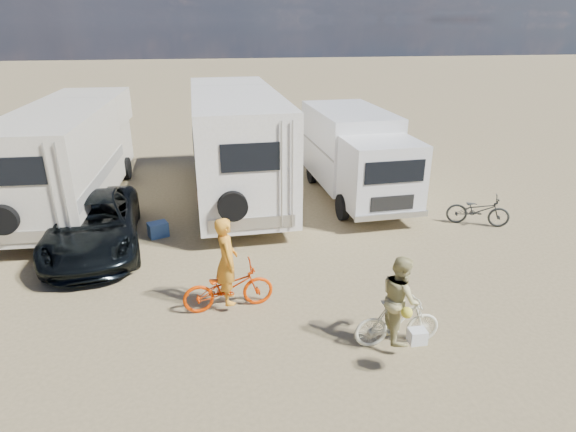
{
  "coord_description": "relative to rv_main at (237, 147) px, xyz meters",
  "views": [
    {
      "loc": [
        -0.86,
        -8.24,
        5.56
      ],
      "look_at": [
        0.71,
        1.97,
        1.3
      ],
      "focal_mm": 29.75,
      "sensor_mm": 36.0,
      "label": 1
    }
  ],
  "objects": [
    {
      "name": "ground",
      "position": [
        0.21,
        -6.92,
        -1.75
      ],
      "size": [
        140.0,
        140.0,
        0.0
      ],
      "primitive_type": "plane",
      "color": "#907C56",
      "rests_on": "ground"
    },
    {
      "name": "rv_main",
      "position": [
        0.0,
        0.0,
        0.0
      ],
      "size": [
        2.92,
        8.04,
        3.5
      ],
      "primitive_type": null,
      "rotation": [
        0.0,
        0.0,
        0.04
      ],
      "color": "white",
      "rests_on": "ground"
    },
    {
      "name": "rv_left",
      "position": [
        -5.15,
        0.27,
        -0.18
      ],
      "size": [
        2.56,
        8.36,
        3.15
      ],
      "primitive_type": null,
      "rotation": [
        0.0,
        0.0,
        -0.02
      ],
      "color": "silver",
      "rests_on": "ground"
    },
    {
      "name": "box_truck",
      "position": [
        3.88,
        -0.5,
        -0.35
      ],
      "size": [
        2.61,
        6.09,
        2.8
      ],
      "primitive_type": null,
      "rotation": [
        0.0,
        0.0,
        0.06
      ],
      "color": "silver",
      "rests_on": "ground"
    },
    {
      "name": "dark_suv",
      "position": [
        -3.92,
        -3.23,
        -1.08
      ],
      "size": [
        2.86,
        5.11,
        1.35
      ],
      "primitive_type": "imported",
      "rotation": [
        0.0,
        0.0,
        0.13
      ],
      "color": "black",
      "rests_on": "ground"
    },
    {
      "name": "bike_man",
      "position": [
        -0.58,
        -6.6,
        -1.26
      ],
      "size": [
        1.92,
        0.87,
        0.98
      ],
      "primitive_type": "imported",
      "rotation": [
        0.0,
        0.0,
        1.69
      ],
      "color": "#D63500",
      "rests_on": "ground"
    },
    {
      "name": "bike_woman",
      "position": [
        2.42,
        -8.29,
        -1.27
      ],
      "size": [
        1.6,
        0.47,
        0.96
      ],
      "primitive_type": "imported",
      "rotation": [
        0.0,
        0.0,
        1.55
      ],
      "color": "beige",
      "rests_on": "ground"
    },
    {
      "name": "rider_man",
      "position": [
        -0.58,
        -6.6,
        -0.83
      ],
      "size": [
        0.52,
        0.72,
        1.85
      ],
      "primitive_type": "imported",
      "rotation": [
        0.0,
        0.0,
        1.69
      ],
      "color": "orange",
      "rests_on": "ground"
    },
    {
      "name": "rider_woman",
      "position": [
        2.42,
        -8.29,
        -0.94
      ],
      "size": [
        0.63,
        0.8,
        1.63
      ],
      "primitive_type": "imported",
      "rotation": [
        0.0,
        0.0,
        1.55
      ],
      "color": "tan",
      "rests_on": "ground"
    },
    {
      "name": "bike_parked",
      "position": [
        6.74,
        -3.33,
        -1.29
      ],
      "size": [
        1.84,
        1.25,
        0.92
      ],
      "primitive_type": "imported",
      "rotation": [
        0.0,
        0.0,
        1.16
      ],
      "color": "black",
      "rests_on": "ground"
    },
    {
      "name": "cooler",
      "position": [
        -2.37,
        -2.74,
        -1.55
      ],
      "size": [
        0.61,
        0.54,
        0.41
      ],
      "primitive_type": "cube",
      "rotation": [
        0.0,
        0.0,
        0.39
      ],
      "color": "#2C4C84",
      "rests_on": "ground"
    },
    {
      "name": "crate",
      "position": [
        0.6,
        -2.27,
        -1.55
      ],
      "size": [
        0.62,
        0.62,
        0.4
      ],
      "primitive_type": "cube",
      "rotation": [
        0.0,
        0.0,
        -0.29
      ],
      "color": "#957457",
      "rests_on": "ground"
    }
  ]
}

